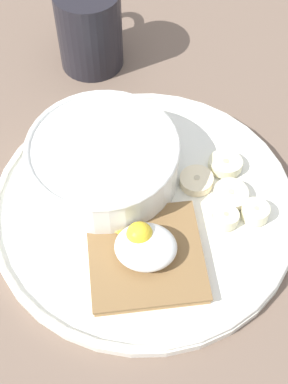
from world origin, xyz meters
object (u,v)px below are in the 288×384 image
toast_slice (146,256)px  poached_egg (144,245)px  banana_slice_back (225,164)px  banana_slice_left (196,181)px  oatmeal_bowl (104,161)px  coffee_mug (89,27)px  banana_slice_right (225,217)px  banana_slice_inner (255,212)px  banana_slice_front (230,195)px

toast_slice → poached_egg: poached_egg is taller
poached_egg → banana_slice_back: bearing=-124.4°
poached_egg → banana_slice_back: (-7.65, -11.15, -1.79)cm
toast_slice → banana_slice_left: bearing=-116.8°
oatmeal_bowl → coffee_mug: (3.81, -18.82, 1.29)cm
oatmeal_bowl → banana_slice_right: (-12.16, 4.41, -2.06)cm
poached_egg → banana_slice_left: poached_egg is taller
oatmeal_bowl → banana_slice_inner: bearing=166.7°
coffee_mug → banana_slice_left: bearing=124.8°
oatmeal_bowl → poached_egg: size_ratio=2.26×
oatmeal_bowl → poached_egg: 10.05cm
banana_slice_front → banana_slice_right: (0.56, 2.70, 0.05)cm
coffee_mug → banana_slice_right: bearing=124.5°
oatmeal_bowl → banana_slice_back: oatmeal_bowl is taller
banana_slice_inner → banana_slice_front: bearing=-38.4°
oatmeal_bowl → coffee_mug: size_ratio=1.33×
banana_slice_front → banana_slice_back: (0.43, -3.95, -0.06)cm
toast_slice → banana_slice_inner: (-10.26, -5.49, 0.09)cm
banana_slice_front → poached_egg: bearing=41.7°
poached_egg → banana_slice_back: 13.64cm
banana_slice_left → banana_slice_front: bearing=154.3°
banana_slice_left → banana_slice_right: banana_slice_right is taller
banana_slice_left → banana_slice_right: 5.16cm
oatmeal_bowl → toast_slice: 10.48cm
banana_slice_right → banana_slice_inner: size_ratio=0.98×
toast_slice → banana_slice_left: 10.06cm
poached_egg → coffee_mug: size_ratio=0.59×
oatmeal_bowl → banana_slice_back: 12.68cm
poached_egg → banana_slice_front: size_ratio=1.34×
banana_slice_front → banana_slice_left: banana_slice_front is taller
banana_slice_front → banana_slice_right: size_ratio=1.37×
oatmeal_bowl → banana_slice_back: (-12.29, -2.25, -2.16)cm
banana_slice_back → oatmeal_bowl: bearing=10.4°
oatmeal_bowl → banana_slice_right: bearing=160.1°
banana_slice_right → coffee_mug: bearing=-55.5°
oatmeal_bowl → banana_slice_left: size_ratio=3.47×
oatmeal_bowl → banana_slice_right: 13.10cm
poached_egg → banana_slice_inner: 11.84cm
poached_egg → banana_slice_inner: size_ratio=1.80×
banana_slice_right → banana_slice_inner: same height
oatmeal_bowl → toast_slice: (-4.82, 9.06, -2.13)cm
poached_egg → banana_slice_right: (-7.52, -4.50, -1.68)cm
toast_slice → poached_egg: (0.18, -0.16, 1.75)cm
banana_slice_left → coffee_mug: 23.29cm
coffee_mug → banana_slice_inner: bearing=130.1°
banana_slice_back → banana_slice_inner: banana_slice_inner is taller
poached_egg → banana_slice_back: size_ratio=1.67×
banana_slice_front → coffee_mug: 26.57cm
banana_slice_right → banana_slice_front: bearing=-101.7°
banana_slice_left → banana_slice_inner: bearing=148.7°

